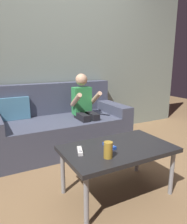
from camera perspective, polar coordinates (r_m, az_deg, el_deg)
The scene contains 8 objects.
ground_plane at distance 2.16m, azimuth 7.71°, elevation -17.92°, with size 8.63×8.63×0.00m, color olive.
wall_back at distance 3.16m, azimuth -8.11°, elevation 15.77°, with size 4.32×0.05×2.50m, color gray.
couch at distance 2.84m, azimuth -9.41°, elevation -3.76°, with size 1.72×0.80×0.82m.
person_seated_on_couch at distance 2.72m, azimuth -2.34°, elevation 1.29°, with size 0.32×0.40×0.96m.
coffee_table at distance 1.82m, azimuth 6.39°, elevation -10.31°, with size 0.90×0.55×0.43m.
game_remote_blue_near_edge at distance 1.79m, azimuth 4.21°, elevation -8.87°, with size 0.05×0.14×0.03m.
game_remote_white_center at distance 1.70m, azimuth -3.62°, elevation -10.20°, with size 0.08×0.14×0.03m.
soda_can at distance 1.59m, azimuth 3.89°, elevation -9.96°, with size 0.07×0.07×0.12m, color #B78C2D.
Camera 1 is at (-1.11, -1.47, 1.12)m, focal length 34.65 mm.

